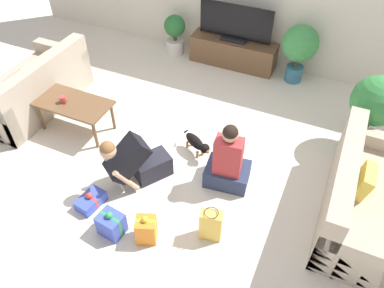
{
  "coord_description": "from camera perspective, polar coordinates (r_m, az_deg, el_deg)",
  "views": [
    {
      "loc": [
        1.68,
        -3.17,
        3.53
      ],
      "look_at": [
        0.34,
        -0.22,
        0.45
      ],
      "focal_mm": 35.0,
      "sensor_mm": 36.0,
      "label": 1
    }
  ],
  "objects": [
    {
      "name": "sofa_left",
      "position": [
        6.08,
        -23.12,
        7.69
      ],
      "size": [
        0.95,
        1.76,
        0.84
      ],
      "rotation": [
        0.0,
        0.0,
        -1.57
      ],
      "color": "tan",
      "rests_on": "ground_plane"
    },
    {
      "name": "potted_plant_back_right",
      "position": [
        6.23,
        16.07,
        14.08
      ],
      "size": [
        0.56,
        0.56,
        0.95
      ],
      "color": "#336B84",
      "rests_on": "ground_plane"
    },
    {
      "name": "mug",
      "position": [
        5.32,
        -19.1,
        6.42
      ],
      "size": [
        0.12,
        0.08,
        0.09
      ],
      "color": "#B23D38",
      "rests_on": "coffee_table"
    },
    {
      "name": "potted_plant_back_left",
      "position": [
        6.91,
        -2.62,
        16.6
      ],
      "size": [
        0.38,
        0.38,
        0.71
      ],
      "color": "beige",
      "rests_on": "ground_plane"
    },
    {
      "name": "gift_box_b",
      "position": [
        4.07,
        -6.99,
        -12.78
      ],
      "size": [
        0.27,
        0.26,
        0.37
      ],
      "rotation": [
        0.0,
        0.0,
        0.38
      ],
      "color": "orange",
      "rests_on": "ground_plane"
    },
    {
      "name": "tv_console",
      "position": [
        6.66,
        6.27,
        13.7
      ],
      "size": [
        1.47,
        0.4,
        0.46
      ],
      "color": "brown",
      "rests_on": "ground_plane"
    },
    {
      "name": "gift_box_a",
      "position": [
        4.53,
        -15.18,
        -8.32
      ],
      "size": [
        0.26,
        0.37,
        0.19
      ],
      "rotation": [
        0.0,
        0.0,
        -0.15
      ],
      "color": "#3D51BC",
      "rests_on": "ground_plane"
    },
    {
      "name": "gift_box_c",
      "position": [
        4.19,
        -12.2,
        -11.82
      ],
      "size": [
        0.29,
        0.25,
        0.33
      ],
      "rotation": [
        0.0,
        0.0,
        -0.13
      ],
      "color": "#3D51BC",
      "rests_on": "ground_plane"
    },
    {
      "name": "coffee_table",
      "position": [
        5.34,
        -17.6,
        5.62
      ],
      "size": [
        1.03,
        0.54,
        0.47
      ],
      "color": "brown",
      "rests_on": "ground_plane"
    },
    {
      "name": "sofa_right",
      "position": [
        4.51,
        25.1,
        -7.93
      ],
      "size": [
        0.95,
        1.76,
        0.84
      ],
      "rotation": [
        0.0,
        0.0,
        1.57
      ],
      "color": "tan",
      "rests_on": "ground_plane"
    },
    {
      "name": "person_kneeling",
      "position": [
        4.46,
        -8.59,
        -2.61
      ],
      "size": [
        0.69,
        0.82,
        0.79
      ],
      "rotation": [
        0.0,
        0.0,
        -0.59
      ],
      "color": "#23232D",
      "rests_on": "ground_plane"
    },
    {
      "name": "tv",
      "position": [
        6.43,
        6.62,
        17.56
      ],
      "size": [
        1.23,
        0.2,
        0.61
      ],
      "color": "black",
      "rests_on": "tv_console"
    },
    {
      "name": "dog",
      "position": [
        4.86,
        0.78,
        0.12
      ],
      "size": [
        0.48,
        0.31,
        0.28
      ],
      "rotation": [
        0.0,
        0.0,
        1.05
      ],
      "color": "black",
      "rests_on": "ground_plane"
    },
    {
      "name": "person_sitting",
      "position": [
        4.42,
        5.5,
        -2.91
      ],
      "size": [
        0.57,
        0.52,
        0.94
      ],
      "rotation": [
        0.0,
        0.0,
        3.27
      ],
      "color": "#283351",
      "rests_on": "ground_plane"
    },
    {
      "name": "gift_bag_a",
      "position": [
        4.02,
        2.87,
        -12.21
      ],
      "size": [
        0.26,
        0.18,
        0.42
      ],
      "rotation": [
        0.0,
        0.0,
        0.22
      ],
      "color": "#E5B74C",
      "rests_on": "ground_plane"
    },
    {
      "name": "ground_plane",
      "position": [
        5.03,
        -2.52,
        -1.0
      ],
      "size": [
        16.0,
        16.0,
        0.0
      ],
      "primitive_type": "plane",
      "color": "beige"
    },
    {
      "name": "potted_plant_corner_right",
      "position": [
        5.18,
        26.13,
        5.3
      ],
      "size": [
        0.63,
        0.63,
        1.07
      ],
      "color": "#4C4C51",
      "rests_on": "ground_plane"
    }
  ]
}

